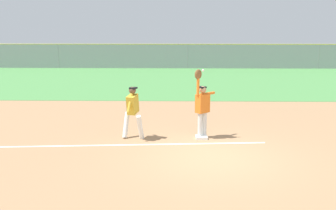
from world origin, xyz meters
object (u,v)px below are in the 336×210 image
runner (133,109)px  parked_car_black (127,59)px  first_base (201,137)px  fielder (202,104)px  baseball (203,70)px  parked_car_red (178,59)px  parked_car_tan (223,59)px

runner → parked_car_black: bearing=113.1°
first_base → parked_car_black: 26.65m
fielder → baseball: 1.13m
fielder → parked_car_black: bearing=-28.2°
first_base → baseball: 2.20m
parked_car_red → parked_car_tan: same height
baseball → parked_car_black: bearing=102.8°
parked_car_tan → runner: bearing=-103.2°
fielder → runner: 2.26m
fielder → runner: fielder is taller
parked_car_red → first_base: bearing=-84.7°
fielder → runner: (-2.25, -0.17, -0.12)m
baseball → parked_car_tan: (3.76, 25.73, -1.57)m
first_base → baseball: size_ratio=5.14×
baseball → parked_car_tan: 26.05m
runner → parked_car_tan: size_ratio=0.39×
parked_car_red → parked_car_tan: 4.51m
runner → parked_car_red: (1.50, 25.74, -0.32)m
baseball → parked_car_tan: baseball is taller
first_base → parked_car_tan: (3.77, 25.73, 0.63)m
first_base → runner: (-2.24, -0.06, 0.96)m
parked_car_tan → fielder: bearing=-98.4°
parked_car_red → parked_car_tan: (4.51, 0.05, 0.00)m
runner → parked_car_tan: (6.01, 25.79, -0.32)m
runner → parked_car_black: 26.30m
parked_car_black → runner: bearing=-86.4°
first_base → fielder: fielder is taller
parked_car_red → parked_car_tan: bearing=4.3°
baseball → parked_car_tan: bearing=81.7°
fielder → parked_car_black: 26.55m
fielder → parked_car_tan: (3.76, 25.62, -0.45)m
runner → parked_car_red: size_ratio=0.38×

